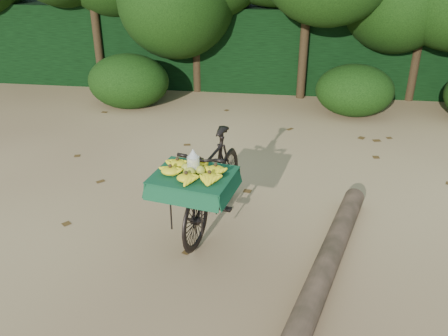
# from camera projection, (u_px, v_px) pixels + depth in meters

# --- Properties ---
(ground) EXTENTS (80.00, 80.00, 0.00)m
(ground) POSITION_uv_depth(u_px,v_px,m) (260.00, 231.00, 5.68)
(ground) COLOR tan
(ground) RESTS_ON ground
(vendor_bicycle) EXTENTS (1.02, 1.98, 1.14)m
(vendor_bicycle) POSITION_uv_depth(u_px,v_px,m) (213.00, 181.00, 5.57)
(vendor_bicycle) COLOR black
(vendor_bicycle) RESTS_ON ground
(fallen_log) EXTENTS (1.20, 3.33, 0.25)m
(fallen_log) POSITION_uv_depth(u_px,v_px,m) (323.00, 273.00, 4.78)
(fallen_log) COLOR brown
(fallen_log) RESTS_ON ground
(hedge_backdrop) EXTENTS (26.00, 1.80, 1.80)m
(hedge_backdrop) POSITION_uv_depth(u_px,v_px,m) (281.00, 45.00, 10.87)
(hedge_backdrop) COLOR black
(hedge_backdrop) RESTS_ON ground
(bush_clumps) EXTENTS (8.80, 1.70, 0.90)m
(bush_clumps) POSITION_uv_depth(u_px,v_px,m) (302.00, 91.00, 9.23)
(bush_clumps) COLOR black
(bush_clumps) RESTS_ON ground
(leaf_litter) EXTENTS (7.00, 7.30, 0.01)m
(leaf_litter) POSITION_uv_depth(u_px,v_px,m) (263.00, 203.00, 6.25)
(leaf_litter) COLOR #493113
(leaf_litter) RESTS_ON ground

